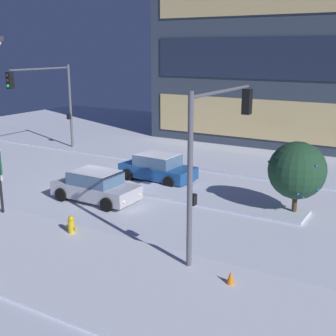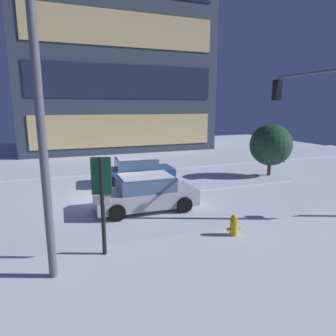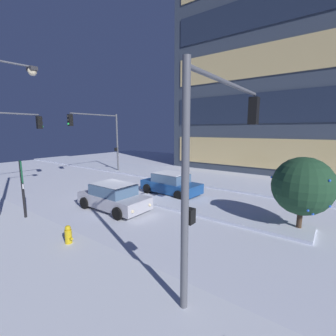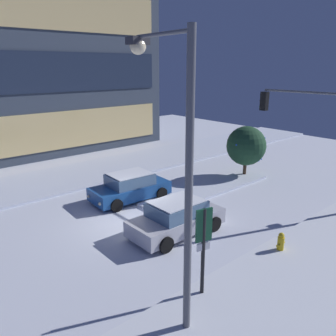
{
  "view_description": "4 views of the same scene",
  "coord_description": "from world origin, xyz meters",
  "px_view_note": "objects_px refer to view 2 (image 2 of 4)",
  "views": [
    {
      "loc": [
        14.52,
        -18.34,
        7.17
      ],
      "look_at": [
        3.19,
        0.97,
        1.21
      ],
      "focal_mm": 48.09,
      "sensor_mm": 36.0,
      "label": 1
    },
    {
      "loc": [
        -2.34,
        -13.94,
        4.31
      ],
      "look_at": [
        2.8,
        -0.05,
        1.26
      ],
      "focal_mm": 31.85,
      "sensor_mm": 36.0,
      "label": 2
    },
    {
      "loc": [
        10.84,
        -10.43,
        4.42
      ],
      "look_at": [
        2.99,
        0.25,
        2.23
      ],
      "focal_mm": 24.59,
      "sensor_mm": 36.0,
      "label": 3
    },
    {
      "loc": [
        -8.19,
        -12.12,
        6.98
      ],
      "look_at": [
        3.02,
        0.7,
        1.9
      ],
      "focal_mm": 36.78,
      "sensor_mm": 36.0,
      "label": 4
    }
  ],
  "objects_px": {
    "fire_hydrant": "(234,227)",
    "car_far": "(136,171)",
    "street_lamp_arched": "(41,74)",
    "parking_info_sign": "(102,195)",
    "traffic_light_corner_near_right": "(320,111)",
    "decorated_tree_median": "(271,145)",
    "car_near": "(146,193)"
  },
  "relations": [
    {
      "from": "street_lamp_arched",
      "to": "parking_info_sign",
      "type": "distance_m",
      "value": 3.44
    },
    {
      "from": "car_far",
      "to": "traffic_light_corner_near_right",
      "type": "relative_size",
      "value": 0.74
    },
    {
      "from": "fire_hydrant",
      "to": "decorated_tree_median",
      "type": "bearing_deg",
      "value": 44.79
    },
    {
      "from": "fire_hydrant",
      "to": "parking_info_sign",
      "type": "bearing_deg",
      "value": 177.41
    },
    {
      "from": "street_lamp_arched",
      "to": "traffic_light_corner_near_right",
      "type": "bearing_deg",
      "value": -75.25
    },
    {
      "from": "traffic_light_corner_near_right",
      "to": "street_lamp_arched",
      "type": "distance_m",
      "value": 10.99
    },
    {
      "from": "car_far",
      "to": "decorated_tree_median",
      "type": "distance_m",
      "value": 8.33
    },
    {
      "from": "car_far",
      "to": "fire_hydrant",
      "type": "height_order",
      "value": "car_far"
    },
    {
      "from": "fire_hydrant",
      "to": "car_far",
      "type": "bearing_deg",
      "value": 97.97
    },
    {
      "from": "traffic_light_corner_near_right",
      "to": "street_lamp_arched",
      "type": "height_order",
      "value": "street_lamp_arched"
    },
    {
      "from": "car_far",
      "to": "parking_info_sign",
      "type": "relative_size",
      "value": 1.48
    },
    {
      "from": "car_far",
      "to": "parking_info_sign",
      "type": "distance_m",
      "value": 8.79
    },
    {
      "from": "car_near",
      "to": "traffic_light_corner_near_right",
      "type": "relative_size",
      "value": 0.73
    },
    {
      "from": "car_near",
      "to": "street_lamp_arched",
      "type": "height_order",
      "value": "street_lamp_arched"
    },
    {
      "from": "car_near",
      "to": "traffic_light_corner_near_right",
      "type": "bearing_deg",
      "value": -14.62
    },
    {
      "from": "street_lamp_arched",
      "to": "fire_hydrant",
      "type": "relative_size",
      "value": 9.2
    },
    {
      "from": "car_near",
      "to": "traffic_light_corner_near_right",
      "type": "distance_m",
      "value": 8.19
    },
    {
      "from": "parking_info_sign",
      "to": "decorated_tree_median",
      "type": "bearing_deg",
      "value": -43.97
    },
    {
      "from": "street_lamp_arched",
      "to": "car_far",
      "type": "bearing_deg",
      "value": -22.53
    },
    {
      "from": "traffic_light_corner_near_right",
      "to": "decorated_tree_median",
      "type": "bearing_deg",
      "value": -18.25
    },
    {
      "from": "traffic_light_corner_near_right",
      "to": "parking_info_sign",
      "type": "xyz_separation_m",
      "value": [
        -9.48,
        -1.72,
        -2.21
      ]
    },
    {
      "from": "parking_info_sign",
      "to": "car_far",
      "type": "bearing_deg",
      "value": -5.31
    },
    {
      "from": "car_far",
      "to": "fire_hydrant",
      "type": "bearing_deg",
      "value": 101.6
    },
    {
      "from": "traffic_light_corner_near_right",
      "to": "fire_hydrant",
      "type": "distance_m",
      "value": 6.73
    },
    {
      "from": "car_near",
      "to": "decorated_tree_median",
      "type": "bearing_deg",
      "value": 19.33
    },
    {
      "from": "car_near",
      "to": "street_lamp_arched",
      "type": "relative_size",
      "value": 0.55
    },
    {
      "from": "street_lamp_arched",
      "to": "fire_hydrant",
      "type": "distance_m",
      "value": 7.23
    },
    {
      "from": "car_near",
      "to": "parking_info_sign",
      "type": "xyz_separation_m",
      "value": [
        -2.29,
        -3.67,
        1.2
      ]
    },
    {
      "from": "traffic_light_corner_near_right",
      "to": "fire_hydrant",
      "type": "xyz_separation_m",
      "value": [
        -5.28,
        -1.91,
        -3.71
      ]
    },
    {
      "from": "fire_hydrant",
      "to": "decorated_tree_median",
      "type": "xyz_separation_m",
      "value": [
        6.91,
        6.86,
        1.62
      ]
    },
    {
      "from": "car_near",
      "to": "decorated_tree_median",
      "type": "distance_m",
      "value": 9.41
    },
    {
      "from": "street_lamp_arched",
      "to": "decorated_tree_median",
      "type": "distance_m",
      "value": 14.47
    }
  ]
}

